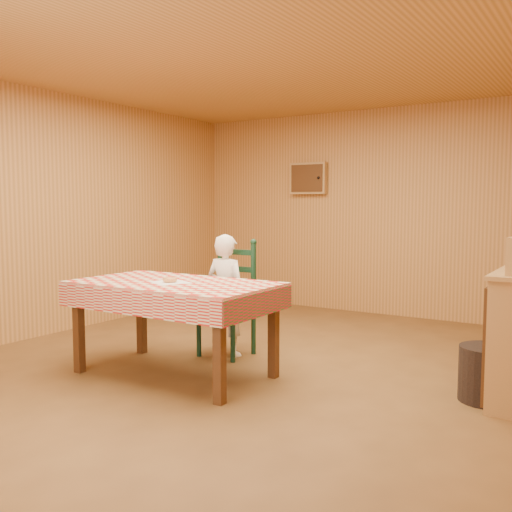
{
  "coord_description": "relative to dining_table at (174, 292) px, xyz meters",
  "views": [
    {
      "loc": [
        2.63,
        -3.96,
        1.39
      ],
      "look_at": [
        0.0,
        0.2,
        0.95
      ],
      "focal_mm": 40.0,
      "sensor_mm": 36.0,
      "label": 1
    }
  ],
  "objects": [
    {
      "name": "storage_bin",
      "position": [
        2.29,
        0.7,
        -0.49
      ],
      "size": [
        0.4,
        0.4,
        0.39
      ],
      "primitive_type": "cylinder",
      "rotation": [
        0.0,
        0.0,
        -0.02
      ],
      "color": "black",
      "rests_on": "ground"
    },
    {
      "name": "ladder_chair",
      "position": [
        -0.0,
        0.79,
        -0.18
      ],
      "size": [
        0.44,
        0.4,
        1.08
      ],
      "color": "black",
      "rests_on": "ground"
    },
    {
      "name": "cabin_walls",
      "position": [
        0.38,
        0.97,
        1.14
      ],
      "size": [
        5.1,
        6.05,
        2.65
      ],
      "color": "#B88142",
      "rests_on": "ground"
    },
    {
      "name": "seated_child",
      "position": [
        0.0,
        0.73,
        -0.13
      ],
      "size": [
        0.41,
        0.27,
        1.12
      ],
      "primitive_type": "imported",
      "rotation": [
        0.0,
        0.0,
        3.14
      ],
      "color": "white",
      "rests_on": "ground"
    },
    {
      "name": "donut",
      "position": [
        0.0,
        -0.05,
        0.11
      ],
      "size": [
        0.13,
        0.13,
        0.04
      ],
      "primitive_type": "torus",
      "rotation": [
        0.0,
        0.0,
        0.1
      ],
      "color": "#D58C4C",
      "rests_on": "napkin"
    },
    {
      "name": "dining_table",
      "position": [
        0.0,
        0.0,
        0.0
      ],
      "size": [
        1.66,
        0.96,
        0.77
      ],
      "color": "#4F2D15",
      "rests_on": "ground"
    },
    {
      "name": "napkin",
      "position": [
        0.0,
        -0.05,
        0.08
      ],
      "size": [
        0.34,
        0.34,
        0.0
      ],
      "primitive_type": "cube",
      "rotation": [
        0.0,
        0.0,
        -0.4
      ],
      "color": "white",
      "rests_on": "dining_table"
    },
    {
      "name": "ground",
      "position": [
        0.38,
        0.44,
        -0.69
      ],
      "size": [
        6.0,
        6.0,
        0.0
      ],
      "primitive_type": "plane",
      "color": "brown",
      "rests_on": "ground"
    }
  ]
}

